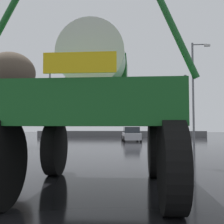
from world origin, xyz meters
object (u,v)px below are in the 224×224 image
oversize_sprayer (97,110)px  streetlight_far_right (194,88)px  sedan_ahead (131,134)px  traffic_signal_near_right (185,100)px  streetlight_far_left (51,98)px  bare_tree_left (11,73)px

oversize_sprayer → streetlight_far_right: 18.70m
sedan_ahead → traffic_signal_near_right: 18.10m
sedan_ahead → streetlight_far_left: size_ratio=0.52×
traffic_signal_near_right → bare_tree_left: (-12.21, 10.34, 3.35)m
streetlight_far_left → bare_tree_left: (-1.47, -6.10, 1.40)m
traffic_signal_near_right → sedan_ahead: bearing=97.4°
sedan_ahead → streetlight_far_left: bearing=93.1°
oversize_sprayer → traffic_signal_near_right: size_ratio=1.47×
sedan_ahead → streetlight_far_right: streetlight_far_right is taller
sedan_ahead → streetlight_far_right: size_ratio=0.47×
oversize_sprayer → sedan_ahead: bearing=-1.8°
oversize_sprayer → sedan_ahead: (0.65, 22.09, -1.23)m
bare_tree_left → oversize_sprayer: bearing=-57.6°
streetlight_far_left → bare_tree_left: size_ratio=1.07×
traffic_signal_near_right → bare_tree_left: size_ratio=0.46×
sedan_ahead → streetlight_far_right: bearing=-136.5°
oversize_sprayer → bare_tree_left: 17.73m
streetlight_far_right → bare_tree_left: size_ratio=1.17×
streetlight_far_left → streetlight_far_right: streetlight_far_right is taller
traffic_signal_near_right → bare_tree_left: bare_tree_left is taller
traffic_signal_near_right → bare_tree_left: 16.34m
traffic_signal_near_right → streetlight_far_right: size_ratio=0.40×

